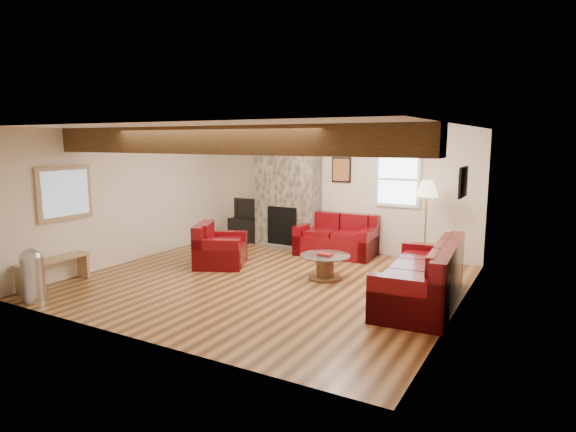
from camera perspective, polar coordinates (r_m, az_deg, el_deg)
name	(u,v)px	position (r m, az deg, el deg)	size (l,w,h in m)	color
room	(266,206)	(7.79, -2.60, 1.15)	(8.00, 8.00, 8.00)	#502F15
oak_beam	(217,140)	(6.69, -8.41, 8.89)	(6.00, 0.36, 0.38)	black
chimney_breast	(288,191)	(10.43, -0.03, 2.99)	(1.40, 0.67, 2.50)	#3B362E
back_window	(398,179)	(9.68, 12.87, 4.26)	(0.90, 0.08, 1.10)	white
hatch_window	(65,193)	(8.71, -24.95, 2.48)	(0.08, 1.00, 0.90)	#A88058
ceiling_dome	(341,132)	(8.10, 6.27, 9.85)	(0.40, 0.40, 0.18)	white
artwork_back	(341,170)	(10.07, 6.32, 5.47)	(0.42, 0.06, 0.52)	black
artwork_right	(463,182)	(6.96, 19.99, 3.83)	(0.06, 0.55, 0.42)	black
sofa_three	(421,273)	(7.16, 15.45, -6.50)	(2.28, 0.95, 0.88)	#4D050A
loveseat	(336,235)	(9.76, 5.72, -2.28)	(1.55, 0.89, 0.82)	#4D050A
armchair_red	(221,245)	(9.02, -7.99, -3.38)	(0.97, 0.85, 0.79)	#4D050A
coffee_table	(325,267)	(8.13, 4.42, -6.04)	(0.84, 0.84, 0.44)	#422615
tv_cabinet	(251,230)	(11.11, -4.35, -1.66)	(1.05, 0.42, 0.53)	black
television	(251,209)	(11.02, -4.38, 0.89)	(0.81, 0.11, 0.47)	black
floor_lamp	(427,193)	(9.08, 16.14, 2.58)	(0.41, 0.41, 1.58)	tan
pine_bench	(54,272)	(8.59, -25.99, -6.00)	(0.28, 1.19, 0.45)	#A88058
pedal_bin	(33,275)	(7.87, -28.01, -6.18)	(0.32, 0.32, 0.79)	#ADACB1
coal_bucket	(300,246)	(9.84, 1.48, -3.59)	(0.35, 0.35, 0.33)	slate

